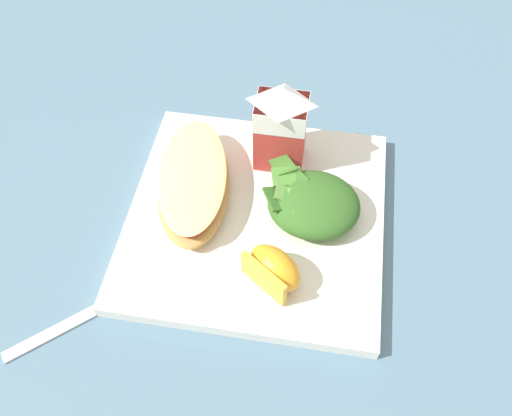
% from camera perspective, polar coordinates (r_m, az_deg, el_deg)
% --- Properties ---
extents(ground, '(3.00, 3.00, 0.00)m').
position_cam_1_polar(ground, '(0.61, -0.00, -1.43)').
color(ground, slate).
extents(white_plate, '(0.28, 0.28, 0.02)m').
position_cam_1_polar(white_plate, '(0.61, -0.00, -1.00)').
color(white_plate, white).
rests_on(white_plate, ground).
extents(cheesy_pizza_bread, '(0.11, 0.18, 0.04)m').
position_cam_1_polar(cheesy_pizza_bread, '(0.61, -6.59, 2.74)').
color(cheesy_pizza_bread, tan).
rests_on(cheesy_pizza_bread, white_plate).
extents(green_salad_pile, '(0.11, 0.10, 0.04)m').
position_cam_1_polar(green_salad_pile, '(0.58, 6.01, 0.46)').
color(green_salad_pile, '#336023').
rests_on(green_salad_pile, white_plate).
extents(milk_carton, '(0.06, 0.04, 0.11)m').
position_cam_1_polar(milk_carton, '(0.61, 2.64, 8.91)').
color(milk_carton, '#B7332D').
rests_on(milk_carton, white_plate).
extents(orange_wedge_front, '(0.07, 0.06, 0.04)m').
position_cam_1_polar(orange_wedge_front, '(0.54, 1.85, -6.44)').
color(orange_wedge_front, orange).
rests_on(orange_wedge_front, white_plate).
extents(metal_fork, '(0.15, 0.14, 0.01)m').
position_cam_1_polar(metal_fork, '(0.58, -15.14, -9.55)').
color(metal_fork, silver).
rests_on(metal_fork, ground).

